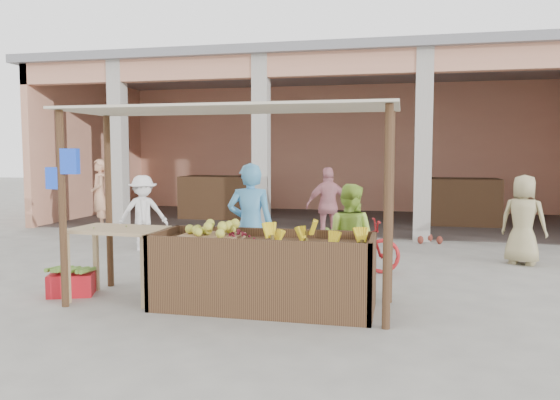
% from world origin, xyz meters
% --- Properties ---
extents(ground, '(60.00, 60.00, 0.00)m').
position_xyz_m(ground, '(0.00, 0.00, 0.00)').
color(ground, slate).
rests_on(ground, ground).
extents(market_building, '(14.40, 6.40, 4.20)m').
position_xyz_m(market_building, '(0.05, 8.93, 2.70)').
color(market_building, tan).
rests_on(market_building, ground).
extents(fruit_stall, '(2.60, 0.95, 0.80)m').
position_xyz_m(fruit_stall, '(0.50, 0.00, 0.40)').
color(fruit_stall, '#513820').
rests_on(fruit_stall, ground).
extents(stall_awning, '(4.09, 1.35, 2.39)m').
position_xyz_m(stall_awning, '(-0.01, 0.06, 1.98)').
color(stall_awning, '#513820').
rests_on(stall_awning, ground).
extents(banana_heap, '(1.12, 0.61, 0.20)m').
position_xyz_m(banana_heap, '(1.13, -0.02, 0.90)').
color(banana_heap, gold).
rests_on(banana_heap, fruit_stall).
extents(melon_tray, '(0.71, 0.62, 0.19)m').
position_xyz_m(melon_tray, '(-0.16, 0.01, 0.89)').
color(melon_tray, '#946C4C').
rests_on(melon_tray, fruit_stall).
extents(berry_heap, '(0.41, 0.33, 0.13)m').
position_xyz_m(berry_heap, '(0.19, 0.03, 0.86)').
color(berry_heap, maroon).
rests_on(berry_heap, fruit_stall).
extents(side_table, '(1.17, 0.81, 0.91)m').
position_xyz_m(side_table, '(-1.39, 0.00, 0.77)').
color(side_table, tan).
rests_on(side_table, ground).
extents(papaya_pile, '(0.74, 0.42, 0.21)m').
position_xyz_m(papaya_pile, '(-1.39, 0.00, 1.02)').
color(papaya_pile, '#41812A').
rests_on(papaya_pile, side_table).
extents(red_crate, '(0.66, 0.57, 0.29)m').
position_xyz_m(red_crate, '(-2.09, 0.04, 0.14)').
color(red_crate, red).
rests_on(red_crate, ground).
extents(plantain_bundle, '(0.46, 0.32, 0.09)m').
position_xyz_m(plantain_bundle, '(-2.09, 0.04, 0.33)').
color(plantain_bundle, '#629436').
rests_on(plantain_bundle, red_crate).
extents(produce_sacks, '(0.85, 0.80, 0.65)m').
position_xyz_m(produce_sacks, '(2.66, 5.32, 0.32)').
color(produce_sacks, maroon).
rests_on(produce_sacks, ground).
extents(vendor_blue, '(0.75, 0.59, 1.83)m').
position_xyz_m(vendor_blue, '(0.10, 0.87, 0.91)').
color(vendor_blue, '#4A97CD').
rests_on(vendor_blue, ground).
extents(vendor_green, '(0.81, 0.59, 1.52)m').
position_xyz_m(vendor_green, '(1.41, 1.05, 0.76)').
color(vendor_green, '#A1CB41').
rests_on(vendor_green, ground).
extents(motorcycle, '(0.96, 1.76, 0.87)m').
position_xyz_m(motorcycle, '(1.30, 2.12, 0.44)').
color(motorcycle, '#AA191C').
rests_on(motorcycle, ground).
extents(shopper_a, '(1.09, 0.98, 1.54)m').
position_xyz_m(shopper_a, '(-2.71, 3.30, 0.77)').
color(shopper_a, silver).
rests_on(shopper_a, ground).
extents(shopper_b, '(1.10, 0.81, 1.68)m').
position_xyz_m(shopper_b, '(0.64, 4.74, 0.84)').
color(shopper_b, '#C1767E').
rests_on(shopper_b, ground).
extents(shopper_c, '(0.94, 0.81, 1.66)m').
position_xyz_m(shopper_c, '(4.06, 3.45, 0.83)').
color(shopper_c, tan).
rests_on(shopper_c, ground).
extents(shopper_e, '(0.80, 0.83, 1.78)m').
position_xyz_m(shopper_e, '(-4.97, 5.55, 0.89)').
color(shopper_e, tan).
rests_on(shopper_e, ground).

